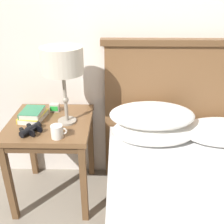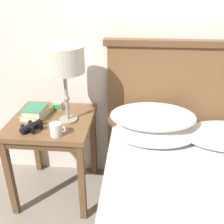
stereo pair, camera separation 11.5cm
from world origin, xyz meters
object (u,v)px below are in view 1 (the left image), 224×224
(table_lamp, at_px, (62,62))
(book_stacked_on_top, at_px, (32,112))
(nightstand, at_px, (51,132))
(coffee_mug, at_px, (57,132))
(book_on_nightstand, at_px, (33,116))
(alarm_clock, at_px, (55,108))
(binoculars_pair, at_px, (31,130))

(table_lamp, bearing_deg, book_stacked_on_top, 172.44)
(nightstand, distance_m, table_lamp, 0.53)
(table_lamp, relative_size, coffee_mug, 5.09)
(nightstand, height_order, table_lamp, table_lamp)
(book_stacked_on_top, bearing_deg, nightstand, -11.22)
(table_lamp, distance_m, book_on_nightstand, 0.48)
(alarm_clock, bearing_deg, binoculars_pair, -105.01)
(book_stacked_on_top, bearing_deg, table_lamp, -7.56)
(book_stacked_on_top, bearing_deg, binoculars_pair, -77.24)
(nightstand, relative_size, book_on_nightstand, 2.91)
(binoculars_pair, height_order, coffee_mug, coffee_mug)
(nightstand, height_order, book_on_nightstand, book_on_nightstand)
(nightstand, relative_size, coffee_mug, 6.46)
(binoculars_pair, bearing_deg, coffee_mug, -16.93)
(table_lamp, xyz_separation_m, binoculars_pair, (-0.21, -0.15, -0.40))
(alarm_clock, bearing_deg, book_stacked_on_top, -133.19)
(table_lamp, bearing_deg, binoculars_pair, -143.97)
(book_on_nightstand, relative_size, alarm_clock, 3.27)
(table_lamp, distance_m, coffee_mug, 0.44)
(book_on_nightstand, bearing_deg, alarm_clock, 45.23)
(book_stacked_on_top, distance_m, binoculars_pair, 0.19)
(nightstand, xyz_separation_m, alarm_clock, (0.00, 0.16, 0.12))
(book_stacked_on_top, height_order, coffee_mug, coffee_mug)
(nightstand, xyz_separation_m, table_lamp, (0.13, -0.01, 0.52))
(table_lamp, distance_m, book_stacked_on_top, 0.45)
(book_stacked_on_top, distance_m, coffee_mug, 0.33)
(alarm_clock, bearing_deg, book_on_nightstand, -134.77)
(coffee_mug, xyz_separation_m, alarm_clock, (-0.10, 0.38, -0.01))
(nightstand, height_order, binoculars_pair, binoculars_pair)
(table_lamp, relative_size, book_stacked_on_top, 2.83)
(book_on_nightstand, height_order, coffee_mug, coffee_mug)
(nightstand, relative_size, book_stacked_on_top, 3.59)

